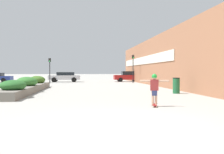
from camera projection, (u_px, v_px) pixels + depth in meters
ground_plane at (120, 124)px, 7.20m from camera, size 300.00×300.00×0.00m
building_wall_right at (167, 60)px, 23.33m from camera, size 0.67×43.25×5.25m
planter_box at (28, 86)px, 18.59m from camera, size 1.64×12.74×1.13m
skateboard at (154, 105)px, 10.74m from camera, size 0.33×0.80×0.09m
skateboarder at (154, 86)px, 10.72m from camera, size 1.22×0.32×1.32m
trash_bin at (176, 86)px, 17.15m from camera, size 0.50×0.50×1.09m
car_leftmost at (179, 76)px, 39.76m from camera, size 4.17×1.97×1.53m
car_center_right at (65, 77)px, 36.37m from camera, size 4.52×2.07×1.43m
car_rightmost at (129, 76)px, 37.67m from camera, size 4.57×1.87×1.57m
traffic_light_left at (50, 66)px, 31.67m from camera, size 0.28×0.30×3.22m
traffic_light_right at (133, 64)px, 32.91m from camera, size 0.28×0.30×3.71m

